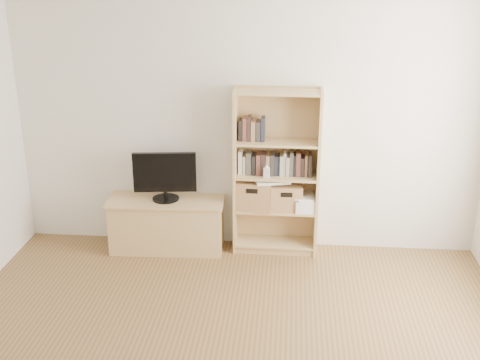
# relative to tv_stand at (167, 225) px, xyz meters

# --- Properties ---
(back_wall) EXTENTS (4.50, 0.02, 2.60)m
(back_wall) POSITION_rel_tv_stand_xyz_m (0.78, 0.21, 1.05)
(back_wall) COLOR silver
(back_wall) RESTS_ON floor
(tv_stand) EXTENTS (1.12, 0.46, 0.50)m
(tv_stand) POSITION_rel_tv_stand_xyz_m (0.00, 0.00, 0.00)
(tv_stand) COLOR tan
(tv_stand) RESTS_ON floor
(bookshelf) EXTENTS (0.82, 0.30, 1.63)m
(bookshelf) POSITION_rel_tv_stand_xyz_m (1.07, 0.06, 0.56)
(bookshelf) COLOR tan
(bookshelf) RESTS_ON floor
(television) EXTENTS (0.61, 0.12, 0.48)m
(television) POSITION_rel_tv_stand_xyz_m (0.00, 0.00, 0.51)
(television) COLOR black
(television) RESTS_ON tv_stand
(books_row_mid) EXTENTS (0.88, 0.20, 0.24)m
(books_row_mid) POSITION_rel_tv_stand_xyz_m (1.07, 0.08, 0.66)
(books_row_mid) COLOR #B8B5A6
(books_row_mid) RESTS_ON bookshelf
(books_row_upper) EXTENTS (0.37, 0.14, 0.19)m
(books_row_upper) POSITION_rel_tv_stand_xyz_m (0.89, 0.08, 0.98)
(books_row_upper) COLOR #B8B5A6
(books_row_upper) RESTS_ON bookshelf
(baby_monitor) EXTENTS (0.06, 0.04, 0.10)m
(baby_monitor) POSITION_rel_tv_stand_xyz_m (0.98, -0.03, 0.59)
(baby_monitor) COLOR white
(baby_monitor) RESTS_ON bookshelf
(basket_left) EXTENTS (0.36, 0.30, 0.28)m
(basket_left) POSITION_rel_tv_stand_xyz_m (0.86, 0.06, 0.34)
(basket_left) COLOR #A9724C
(basket_left) RESTS_ON bookshelf
(basket_right) EXTENTS (0.32, 0.26, 0.25)m
(basket_right) POSITION_rel_tv_stand_xyz_m (1.17, 0.06, 0.33)
(basket_right) COLOR #A9724C
(basket_right) RESTS_ON bookshelf
(laptop) EXTENTS (0.37, 0.29, 0.03)m
(laptop) POSITION_rel_tv_stand_xyz_m (1.03, 0.04, 0.50)
(laptop) COLOR white
(laptop) RESTS_ON basket_left
(magazine_stack) EXTENTS (0.20, 0.28, 0.12)m
(magazine_stack) POSITION_rel_tv_stand_xyz_m (1.35, 0.05, 0.26)
(magazine_stack) COLOR silver
(magazine_stack) RESTS_ON bookshelf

